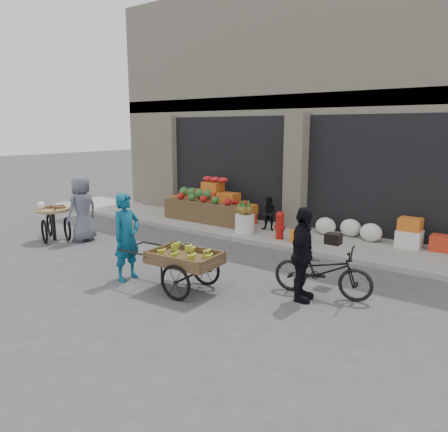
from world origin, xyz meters
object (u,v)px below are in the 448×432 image
Objects in this scene: orange_bucket at (296,236)px; seated_person at (269,214)px; banana_cart at (183,256)px; cyclist at (302,255)px; fire_hydrant at (280,224)px; vendor_woman at (127,237)px; pineapple_bin at (245,223)px; vendor_grey at (82,209)px; bicycle at (323,271)px; tricycle_cart at (53,219)px.

orange_bucket is 1.42m from seated_person.
banana_cart is at bearing -93.79° from orange_bucket.
fire_hydrant is at bearing 24.66° from cyclist.
seated_person is 4.75m from vendor_woman.
orange_bucket is 0.34× the size of seated_person.
pineapple_bin is 4.25m from vendor_grey.
vendor_grey is at bearing -146.18° from fire_hydrant.
seated_person is 4.66m from cyclist.
orange_bucket is (1.60, -0.10, -0.10)m from pineapple_bin.
vendor_grey is (-3.10, -2.86, 0.48)m from pineapple_bin.
banana_cart is at bearing -71.15° from pineapple_bin.
bicycle is (2.35, -2.62, -0.05)m from fire_hydrant.
seated_person is at bearing 97.36° from banana_cart.
pineapple_bin is 0.56× the size of seated_person.
seated_person is at bearing 63.38° from tricycle_cart.
banana_cart is at bearing -86.39° from fire_hydrant.
tricycle_cart reaches higher than orange_bucket.
pineapple_bin is 4.37m from bicycle.
fire_hydrant is at bearing -2.60° from pineapple_bin.
seated_person reaches higher than pineapple_bin.
tricycle_cart is (-5.12, 0.65, -0.08)m from banana_cart.
seated_person is at bearing -5.14° from vendor_woman.
cyclist is (1.65, -2.97, 0.53)m from orange_bucket.
orange_bucket is 3.87m from banana_cart.
vendor_grey is at bearing 161.97° from banana_cart.
vendor_woman reaches higher than fire_hydrant.
banana_cart reaches higher than orange_bucket.
fire_hydrant is 0.44× the size of cyclist.
orange_bucket is at bearing -21.92° from vendor_woman.
banana_cart is 1.29× the size of vendor_grey.
vendor_grey is (0.68, 0.42, 0.28)m from tricycle_cart.
banana_cart is 2.47m from bicycle.
vendor_woman is 1.05× the size of cyclist.
vendor_grey is 6.57m from bicycle.
bicycle reaches higher than fire_hydrant.
vendor_woman reaches higher than bicycle.
pineapple_bin is at bearing -0.15° from vendor_woman.
vendor_woman is at bearing -103.97° from fire_hydrant.
cyclist is (3.17, 1.06, -0.04)m from vendor_woman.
orange_bucket is 5.48m from vendor_grey.
cyclist is (-0.20, -0.40, 0.35)m from bicycle.
pineapple_bin is 0.32× the size of cyclist.
bicycle is at bearing 26.64° from banana_cart.
bicycle reaches higher than banana_cart.
vendor_woman is at bearing 67.48° from vendor_grey.
banana_cart is 4.58m from vendor_grey.
vendor_woman is at bearing 8.12° from tricycle_cart.
seated_person reaches higher than tricycle_cart.
tricycle_cart is 0.85m from vendor_grey.
tricycle_cart is at bearing -147.06° from seated_person.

